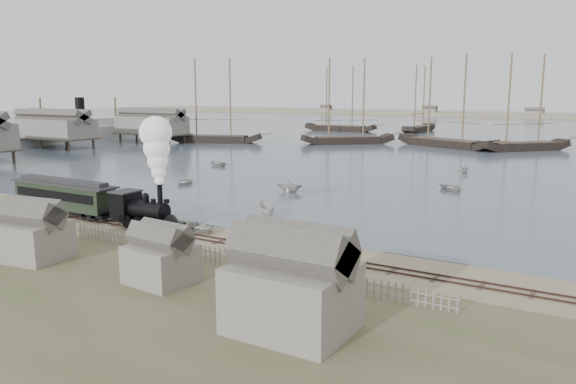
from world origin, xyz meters
The scene contains 26 objects.
ground centered at (0.00, 0.00, 0.00)m, with size 600.00×600.00×0.00m, color tan.
harbor_water centered at (0.00, 170.00, 0.03)m, with size 600.00×336.00×0.06m, color #455563.
rail_track centered at (0.00, -2.00, 0.04)m, with size 120.00×1.80×0.16m.
picket_fence_west centered at (-6.50, -7.00, 0.00)m, with size 19.00×0.10×1.20m, color gray, non-canonical shape.
picket_fence_east centered at (12.50, -7.50, 0.00)m, with size 15.00×0.10×1.20m, color gray, non-canonical shape.
shed_left centered at (-10.00, -13.00, 0.00)m, with size 5.00×4.00×4.10m, color gray, non-canonical shape.
shed_mid centered at (2.00, -12.00, 0.00)m, with size 4.00×3.50×3.60m, color gray, non-canonical shape.
shed_right centered at (13.00, -14.00, 0.00)m, with size 6.00×5.00×5.10m, color gray, non-canonical shape.
western_wharf centered at (-76.00, 40.00, 4.06)m, with size 36.00×56.00×8.00m, color gray, non-canonical shape.
far_spit centered at (0.00, 250.00, 0.00)m, with size 500.00×20.00×1.80m, color tan.
locomotive centered at (-8.27, -2.00, 4.51)m, with size 7.85×2.93×9.78m.
passenger_coach centered at (-20.47, -2.00, 2.04)m, with size 13.25×2.56×3.22m.
beached_dinghy centered at (-4.47, -0.14, 0.37)m, with size 3.61×2.58×0.75m, color beige.
steamship centered at (-89.00, 56.04, 5.43)m, with size 49.10×8.18×10.74m, color beige, non-canonical shape.
rowboat_0 centered at (-22.63, 18.34, 0.41)m, with size 3.35×2.39×0.69m, color beige.
rowboat_1 centered at (-7.81, 20.79, 0.92)m, with size 3.27×2.82×1.72m, color beige.
rowboat_2 centered at (-2.50, 7.35, 0.75)m, with size 3.56×1.34×1.37m, color beige.
rowboat_3 centered at (9.11, 31.84, 0.46)m, with size 3.83×2.74×0.79m, color beige.
rowboat_6 centered at (-30.71, 35.93, 0.49)m, with size 4.17×2.98×0.86m, color beige.
rowboat_7 centered at (6.73, 48.20, 0.78)m, with size 2.73×2.35×1.44m, color beige.
schooner_0 centered at (-57.40, 69.32, 10.06)m, with size 21.99×5.08×20.00m, color black, non-canonical shape.
schooner_1 centered at (-28.77, 82.79, 10.06)m, with size 21.76×5.02×20.00m, color black, non-canonical shape.
schooner_2 centered at (-6.73, 86.98, 10.06)m, with size 24.50×5.65×20.00m, color black, non-canonical shape.
schooner_3 centered at (9.20, 87.83, 10.06)m, with size 20.33×4.69×20.00m, color black, non-canonical shape.
schooner_6 centered at (-48.65, 120.27, 10.06)m, with size 22.38×5.16×20.00m, color black, non-canonical shape.
schooner_7 centered at (-26.66, 129.51, 10.06)m, with size 19.67×4.54×20.00m, color black, non-canonical shape.
Camera 1 is at (26.92, -37.70, 12.27)m, focal length 35.00 mm.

